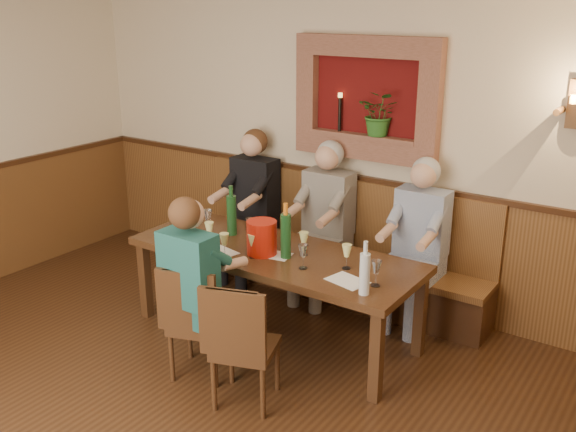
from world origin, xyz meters
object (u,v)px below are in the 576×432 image
(wine_bottle_green_a, at_px, (286,235))
(water_bottle, at_px, (365,273))
(person_bench_right, at_px, (415,258))
(spittoon_bucket, at_px, (262,238))
(chair_near_left, at_px, (200,342))
(person_chair_front, at_px, (199,302))
(person_bench_left, at_px, (250,218))
(dining_table, at_px, (274,259))
(person_bench_mid, at_px, (323,235))
(bench, at_px, (333,262))
(wine_bottle_green_b, at_px, (232,214))
(chair_near_right, at_px, (245,368))

(wine_bottle_green_a, height_order, water_bottle, wine_bottle_green_a)
(person_bench_right, xyz_separation_m, spittoon_bucket, (-0.90, -0.94, 0.28))
(chair_near_left, xyz_separation_m, person_chair_front, (-0.01, 0.01, 0.32))
(person_bench_left, relative_size, wine_bottle_green_a, 3.35)
(dining_table, bearing_deg, person_bench_right, 44.22)
(person_bench_mid, bearing_deg, bench, 64.58)
(person_bench_left, bearing_deg, person_bench_mid, 0.02)
(wine_bottle_green_b, bearing_deg, person_bench_left, 117.11)
(person_chair_front, bearing_deg, spittoon_bucket, 84.02)
(person_bench_left, distance_m, wine_bottle_green_a, 1.42)
(dining_table, height_order, chair_near_right, chair_near_right)
(chair_near_left, bearing_deg, person_chair_front, 93.72)
(bench, distance_m, wine_bottle_green_b, 1.16)
(chair_near_left, height_order, wine_bottle_green_b, wine_bottle_green_b)
(chair_near_right, xyz_separation_m, person_chair_front, (-0.50, 0.11, 0.31))
(person_bench_left, bearing_deg, spittoon_bucket, -47.94)
(bench, height_order, chair_near_left, bench)
(dining_table, distance_m, spittoon_bucket, 0.24)
(chair_near_left, bearing_deg, person_bench_right, 39.36)
(person_bench_mid, bearing_deg, person_bench_right, 0.06)
(wine_bottle_green_a, bearing_deg, wine_bottle_green_b, 165.73)
(chair_near_left, xyz_separation_m, chair_near_right, (0.49, -0.09, 0.01))
(chair_near_left, xyz_separation_m, wine_bottle_green_b, (-0.41, 0.90, 0.67))
(chair_near_left, relative_size, wine_bottle_green_a, 1.99)
(dining_table, bearing_deg, wine_bottle_green_a, -22.55)
(dining_table, bearing_deg, spittoon_bucket, -113.08)
(spittoon_bucket, xyz_separation_m, wine_bottle_green_b, (-0.47, 0.21, 0.05))
(person_bench_mid, relative_size, person_chair_front, 1.06)
(person_bench_left, distance_m, wine_bottle_green_b, 0.88)
(chair_near_left, height_order, water_bottle, water_bottle)
(chair_near_right, xyz_separation_m, person_bench_mid, (-0.43, 1.72, 0.35))
(person_bench_right, bearing_deg, water_bottle, -84.51)
(spittoon_bucket, distance_m, wine_bottle_green_b, 0.52)
(bench, distance_m, chair_near_right, 1.87)
(bench, xyz_separation_m, water_bottle, (0.97, -1.24, 0.58))
(bench, height_order, wine_bottle_green_b, wine_bottle_green_b)
(water_bottle, bearing_deg, person_bench_mid, 131.89)
(bench, bearing_deg, dining_table, -90.00)
(person_bench_right, relative_size, person_chair_front, 1.04)
(person_chair_front, relative_size, wine_bottle_green_a, 3.15)
(water_bottle, bearing_deg, person_bench_left, 148.58)
(spittoon_bucket, bearing_deg, person_bench_left, 132.06)
(spittoon_bucket, bearing_deg, person_chair_front, -95.98)
(bench, relative_size, chair_near_left, 3.38)
(water_bottle, bearing_deg, chair_near_left, -155.50)
(spittoon_bucket, bearing_deg, chair_near_right, -61.28)
(chair_near_right, distance_m, person_bench_left, 2.17)
(person_bench_left, bearing_deg, person_bench_right, 0.04)
(person_bench_mid, relative_size, wine_bottle_green_b, 3.41)
(wine_bottle_green_b, height_order, water_bottle, wine_bottle_green_b)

